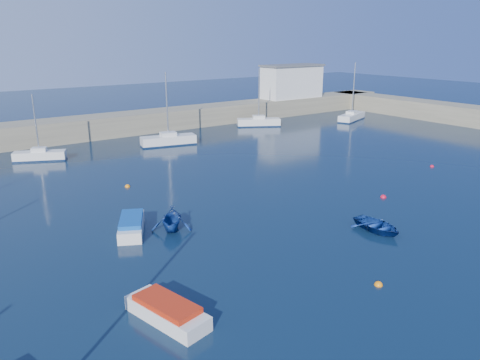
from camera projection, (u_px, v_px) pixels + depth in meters
ground at (446, 276)px, 24.48m from camera, size 220.00×220.00×0.00m
back_wall at (115, 125)px, 59.86m from camera, size 96.00×4.50×2.60m
right_arm at (417, 109)px, 73.51m from camera, size 4.50×32.00×2.60m
harbor_office at (292, 82)px, 75.48m from camera, size 10.00×4.00×5.00m
sailboat_5 at (40, 155)px, 47.40m from camera, size 5.13×3.35×6.71m
sailboat_6 at (168, 140)px, 54.19m from camera, size 6.53×3.06×8.33m
sailboat_7 at (259, 122)px, 65.92m from camera, size 6.06×4.39×7.98m
sailboat_8 at (352, 117)px, 70.58m from camera, size 6.76×4.03×8.53m
motorboat_0 at (167, 311)px, 20.54m from camera, size 2.39×4.41×0.94m
motorboat_1 at (132, 225)px, 29.90m from camera, size 3.15×4.33×1.01m
dinghy_center at (377, 226)px, 30.10m from camera, size 2.60×3.53×0.71m
dinghy_left at (172, 219)px, 30.12m from camera, size 3.83×3.93×1.58m
buoy_0 at (378, 285)px, 23.56m from camera, size 0.43×0.43×0.43m
buoy_1 at (383, 198)px, 36.51m from camera, size 0.47×0.47×0.47m
buoy_3 at (128, 187)px, 39.11m from camera, size 0.44×0.44×0.44m
buoy_4 at (432, 167)px, 45.24m from camera, size 0.38×0.38×0.38m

